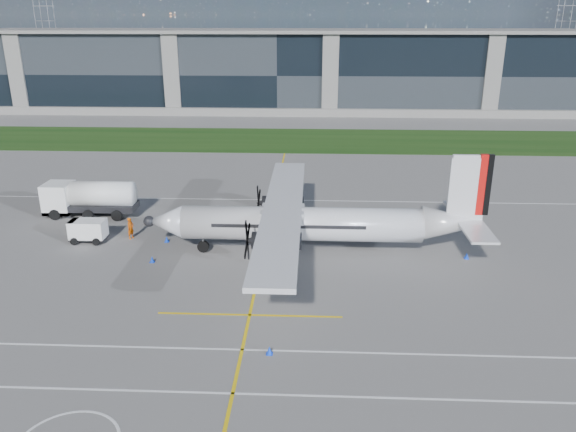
{
  "coord_description": "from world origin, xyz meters",
  "views": [
    {
      "loc": [
        6.91,
        -37.85,
        18.31
      ],
      "look_at": [
        5.02,
        4.38,
        3.13
      ],
      "focal_mm": 35.0,
      "sensor_mm": 36.0,
      "label": 1
    }
  ],
  "objects_px": {
    "pylon_west": "(46,26)",
    "turboprop_aircraft": "(314,205)",
    "pylon_east": "(565,26)",
    "baggage_tug": "(88,231)",
    "safety_cone_portwing": "(269,350)",
    "safety_cone_stbdwing": "(285,198)",
    "fuel_tanker_truck": "(84,199)",
    "safety_cone_nose_port": "(152,259)",
    "ground_crew_person": "(130,227)",
    "safety_cone_nose_stbd": "(167,239)",
    "safety_cone_tail": "(467,256)"
  },
  "relations": [
    {
      "from": "safety_cone_stbdwing",
      "to": "safety_cone_portwing",
      "type": "xyz_separation_m",
      "value": [
        0.48,
        -28.44,
        0.0
      ]
    },
    {
      "from": "safety_cone_portwing",
      "to": "safety_cone_tail",
      "type": "bearing_deg",
      "value": 43.71
    },
    {
      "from": "fuel_tanker_truck",
      "to": "safety_cone_tail",
      "type": "height_order",
      "value": "fuel_tanker_truck"
    },
    {
      "from": "pylon_west",
      "to": "safety_cone_nose_stbd",
      "type": "relative_size",
      "value": 60.0
    },
    {
      "from": "pylon_west",
      "to": "pylon_east",
      "type": "bearing_deg",
      "value": 0.0
    },
    {
      "from": "ground_crew_person",
      "to": "safety_cone_portwing",
      "type": "height_order",
      "value": "ground_crew_person"
    },
    {
      "from": "pylon_west",
      "to": "fuel_tanker_truck",
      "type": "xyz_separation_m",
      "value": [
        65.03,
        -137.62,
        -13.29
      ]
    },
    {
      "from": "pylon_west",
      "to": "baggage_tug",
      "type": "xyz_separation_m",
      "value": [
        67.87,
        -144.08,
        -14.05
      ]
    },
    {
      "from": "safety_cone_nose_port",
      "to": "safety_cone_stbdwing",
      "type": "bearing_deg",
      "value": 59.11
    },
    {
      "from": "pylon_east",
      "to": "safety_cone_portwing",
      "type": "bearing_deg",
      "value": -116.62
    },
    {
      "from": "pylon_east",
      "to": "safety_cone_nose_port",
      "type": "bearing_deg",
      "value": -121.44
    },
    {
      "from": "fuel_tanker_truck",
      "to": "safety_cone_portwing",
      "type": "xyz_separation_m",
      "value": [
        19.59,
        -22.74,
        -1.46
      ]
    },
    {
      "from": "pylon_east",
      "to": "safety_cone_nose_stbd",
      "type": "height_order",
      "value": "pylon_east"
    },
    {
      "from": "safety_cone_portwing",
      "to": "safety_cone_tail",
      "type": "xyz_separation_m",
      "value": [
        14.69,
        14.04,
        0.0
      ]
    },
    {
      "from": "pylon_east",
      "to": "baggage_tug",
      "type": "height_order",
      "value": "pylon_east"
    },
    {
      "from": "pylon_east",
      "to": "safety_cone_stbdwing",
      "type": "xyz_separation_m",
      "value": [
        -80.86,
        -131.92,
        -14.75
      ]
    },
    {
      "from": "safety_cone_portwing",
      "to": "safety_cone_stbdwing",
      "type": "bearing_deg",
      "value": 90.97
    },
    {
      "from": "pylon_east",
      "to": "safety_cone_stbdwing",
      "type": "bearing_deg",
      "value": -121.51
    },
    {
      "from": "ground_crew_person",
      "to": "pylon_west",
      "type": "bearing_deg",
      "value": 51.45
    },
    {
      "from": "pylon_east",
      "to": "ground_crew_person",
      "type": "height_order",
      "value": "pylon_east"
    },
    {
      "from": "pylon_east",
      "to": "ground_crew_person",
      "type": "xyz_separation_m",
      "value": [
        -93.71,
        -143.28,
        -13.92
      ]
    },
    {
      "from": "ground_crew_person",
      "to": "safety_cone_nose_stbd",
      "type": "xyz_separation_m",
      "value": [
        3.26,
        -0.65,
        -0.83
      ]
    },
    {
      "from": "safety_cone_portwing",
      "to": "pylon_east",
      "type": "bearing_deg",
      "value": 63.38
    },
    {
      "from": "ground_crew_person",
      "to": "baggage_tug",
      "type": "bearing_deg",
      "value": 128.05
    },
    {
      "from": "pylon_east",
      "to": "fuel_tanker_truck",
      "type": "distance_m",
      "value": 170.62
    },
    {
      "from": "safety_cone_nose_port",
      "to": "safety_cone_nose_stbd",
      "type": "height_order",
      "value": "same"
    },
    {
      "from": "pylon_west",
      "to": "ground_crew_person",
      "type": "distance_m",
      "value": 160.64
    },
    {
      "from": "ground_crew_person",
      "to": "safety_cone_portwing",
      "type": "bearing_deg",
      "value": -117.05
    },
    {
      "from": "safety_cone_tail",
      "to": "safety_cone_stbdwing",
      "type": "bearing_deg",
      "value": 136.49
    },
    {
      "from": "pylon_east",
      "to": "safety_cone_tail",
      "type": "relative_size",
      "value": 60.0
    },
    {
      "from": "baggage_tug",
      "to": "ground_crew_person",
      "type": "xyz_separation_m",
      "value": [
        3.42,
        0.79,
        0.14
      ]
    },
    {
      "from": "safety_cone_stbdwing",
      "to": "safety_cone_nose_port",
      "type": "xyz_separation_m",
      "value": [
        -9.69,
        -16.19,
        0.0
      ]
    },
    {
      "from": "pylon_west",
      "to": "turboprop_aircraft",
      "type": "height_order",
      "value": "pylon_west"
    },
    {
      "from": "fuel_tanker_truck",
      "to": "safety_cone_portwing",
      "type": "bearing_deg",
      "value": -49.26
    },
    {
      "from": "pylon_east",
      "to": "pylon_west",
      "type": "bearing_deg",
      "value": 180.0
    },
    {
      "from": "pylon_west",
      "to": "safety_cone_stbdwing",
      "type": "distance_m",
      "value": 157.16
    },
    {
      "from": "fuel_tanker_truck",
      "to": "safety_cone_portwing",
      "type": "relative_size",
      "value": 18.27
    },
    {
      "from": "baggage_tug",
      "to": "safety_cone_portwing",
      "type": "height_order",
      "value": "baggage_tug"
    },
    {
      "from": "fuel_tanker_truck",
      "to": "safety_cone_stbdwing",
      "type": "xyz_separation_m",
      "value": [
        19.11,
        5.7,
        -1.46
      ]
    },
    {
      "from": "safety_cone_portwing",
      "to": "pylon_west",
      "type": "bearing_deg",
      "value": 117.82
    },
    {
      "from": "pylon_east",
      "to": "ground_crew_person",
      "type": "relative_size",
      "value": 13.84
    },
    {
      "from": "baggage_tug",
      "to": "safety_cone_nose_stbd",
      "type": "bearing_deg",
      "value": 1.27
    },
    {
      "from": "turboprop_aircraft",
      "to": "fuel_tanker_truck",
      "type": "distance_m",
      "value": 23.74
    },
    {
      "from": "safety_cone_portwing",
      "to": "safety_cone_nose_port",
      "type": "relative_size",
      "value": 1.0
    },
    {
      "from": "turboprop_aircraft",
      "to": "baggage_tug",
      "type": "relative_size",
      "value": 8.91
    },
    {
      "from": "pylon_east",
      "to": "safety_cone_portwing",
      "type": "relative_size",
      "value": 60.0
    },
    {
      "from": "ground_crew_person",
      "to": "safety_cone_portwing",
      "type": "distance_m",
      "value": 21.68
    },
    {
      "from": "safety_cone_portwing",
      "to": "safety_cone_tail",
      "type": "height_order",
      "value": "same"
    },
    {
      "from": "safety_cone_portwing",
      "to": "safety_cone_nose_stbd",
      "type": "height_order",
      "value": "same"
    },
    {
      "from": "pylon_east",
      "to": "safety_cone_nose_port",
      "type": "distance_m",
      "value": 174.23
    }
  ]
}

